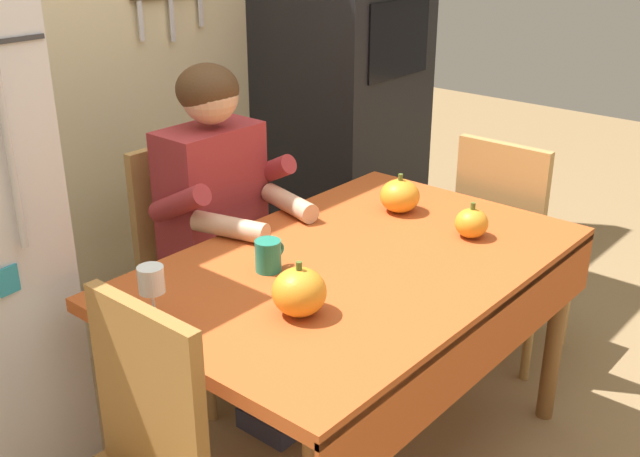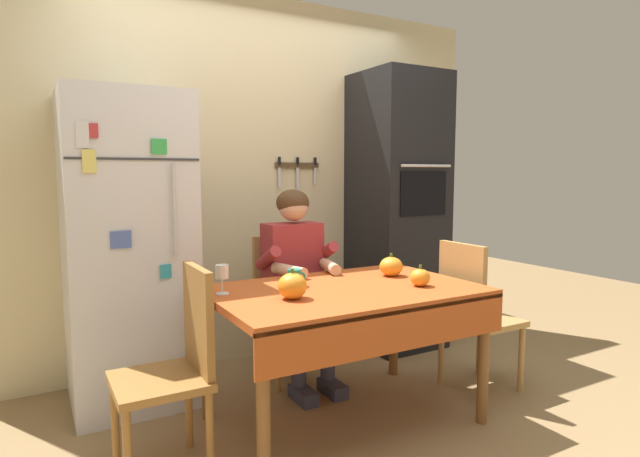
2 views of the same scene
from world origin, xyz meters
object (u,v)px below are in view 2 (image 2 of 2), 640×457
at_px(chair_behind_person, 285,299).
at_px(chair_right_side, 473,310).
at_px(dining_table, 346,304).
at_px(wall_oven, 397,212).
at_px(pumpkin_small, 391,266).
at_px(coffee_mug, 295,278).
at_px(pumpkin_large, 292,286).
at_px(wine_glass, 222,274).
at_px(pumpkin_medium, 420,277).
at_px(chair_left_side, 177,361).
at_px(seated_person, 297,270).
at_px(refrigerator, 128,250).

distance_m(chair_behind_person, chair_right_side, 1.21).
distance_m(dining_table, chair_right_side, 0.91).
xyz_separation_m(wall_oven, pumpkin_small, (-0.64, -0.77, -0.25)).
bearing_deg(pumpkin_small, coffee_mug, 177.85).
bearing_deg(pumpkin_large, wall_oven, 35.14).
xyz_separation_m(wine_glass, pumpkin_medium, (0.99, -0.35, -0.06)).
bearing_deg(dining_table, chair_left_side, -179.58).
relative_size(seated_person, chair_left_side, 1.34).
relative_size(dining_table, chair_left_side, 1.51).
bearing_deg(dining_table, refrigerator, 137.09).
relative_size(wine_glass, pumpkin_small, 1.10).
relative_size(dining_table, pumpkin_large, 9.38).
xyz_separation_m(coffee_mug, pumpkin_small, (0.63, -0.02, 0.01)).
bearing_deg(refrigerator, pumpkin_large, -57.76).
xyz_separation_m(coffee_mug, pumpkin_medium, (0.59, -0.32, 0.00)).
bearing_deg(pumpkin_large, chair_left_side, 173.99).
bearing_deg(wall_oven, chair_right_side, -98.89).
bearing_deg(dining_table, chair_right_side, -2.01).
distance_m(wine_glass, pumpkin_medium, 1.05).
height_order(seated_person, chair_left_side, seated_person).
height_order(seated_person, pumpkin_large, seated_person).
bearing_deg(pumpkin_large, pumpkin_small, 15.77).
height_order(wall_oven, wine_glass, wall_oven).
xyz_separation_m(refrigerator, wall_oven, (2.00, 0.04, 0.15)).
xyz_separation_m(dining_table, pumpkin_small, (0.41, 0.15, 0.14)).
relative_size(wine_glass, pumpkin_medium, 1.29).
relative_size(seated_person, coffee_mug, 12.02).
height_order(chair_behind_person, chair_left_side, same).
bearing_deg(pumpkin_large, chair_right_side, 1.50).
distance_m(chair_behind_person, chair_left_side, 1.22).
relative_size(wine_glass, pumpkin_large, 1.01).
height_order(coffee_mug, wine_glass, wine_glass).
relative_size(chair_right_side, pumpkin_large, 6.23).
relative_size(coffee_mug, pumpkin_large, 0.69).
bearing_deg(pumpkin_large, seated_person, 61.24).
bearing_deg(wine_glass, dining_table, -17.64).
bearing_deg(chair_left_side, wall_oven, 25.48).
distance_m(dining_table, seated_person, 0.61).
distance_m(chair_left_side, pumpkin_medium, 1.31).
distance_m(refrigerator, chair_left_side, 0.97).
bearing_deg(pumpkin_medium, seated_person, 115.46).
relative_size(dining_table, chair_behind_person, 1.51).
xyz_separation_m(refrigerator, chair_left_side, (0.05, -0.89, -0.39)).
relative_size(refrigerator, wall_oven, 0.86).
distance_m(coffee_mug, pumpkin_medium, 0.68).
bearing_deg(pumpkin_medium, chair_right_side, 12.70).
bearing_deg(pumpkin_medium, pumpkin_small, 83.58).
distance_m(chair_left_side, pumpkin_small, 1.35).
xyz_separation_m(chair_behind_person, coffee_mug, (-0.23, -0.62, 0.28)).
distance_m(refrigerator, chair_behind_person, 1.04).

